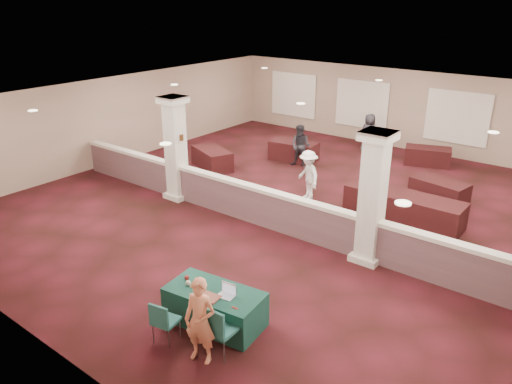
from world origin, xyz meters
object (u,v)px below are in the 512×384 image
Objects in this scene: conf_chair_main at (219,327)px; far_table_back_right at (439,191)px; far_table_front_left at (212,158)px; attendee_b at (308,175)px; conf_chair_side at (163,319)px; far_table_front_center at (379,200)px; far_table_front_right at (426,214)px; near_table at (215,307)px; attendee_a at (301,146)px; far_table_back_left at (294,151)px; far_table_back_center at (427,156)px; attendee_d at (369,133)px; woman at (200,321)px.

conf_chair_main is 0.60× the size of far_table_back_right.
far_table_front_left is 1.13× the size of attendee_b.
conf_chair_side reaches higher than far_table_front_center.
conf_chair_main is at bearing -97.68° from far_table_front_right.
attendee_a is at bearing 106.09° from near_table.
conf_chair_main is 0.53× the size of far_table_front_center.
far_table_front_left is at bearing -125.29° from far_table_back_left.
far_table_front_center is at bearing -84.98° from far_table_back_center.
attendee_a reaches higher than far_table_front_center.
near_table is 9.38m from far_table_front_left.
conf_chair_main is at bearing 108.60° from attendee_d.
near_table is 1.21× the size of attendee_b.
woman is 7.85m from attendee_b.
far_table_back_right is at bearing -64.69° from far_table_back_center.
far_table_front_right reaches higher than far_table_back_center.
attendee_d is at bearing 128.84° from far_table_front_right.
near_table is 0.96× the size of far_table_front_right.
attendee_a is at bearing 158.11° from far_table_front_right.
woman is at bearing -5.09° from conf_chair_side.
woman is 1.03× the size of attendee_b.
attendee_a is 3.42m from attendee_d.
far_table_front_right is at bearing 68.81° from near_table.
woman is at bearing -75.65° from attendee_a.
conf_chair_side is 0.52× the size of far_table_back_center.
conf_chair_main is 0.64× the size of attendee_d.
far_table_front_center is at bearing 174.57° from far_table_front_right.
far_table_back_center is (-0.46, 5.20, -0.05)m from far_table_front_center.
attendee_a is at bearing 156.58° from attendee_b.
far_table_front_center is 5.22m from far_table_back_center.
conf_chair_main is 0.64× the size of attendee_b.
attendee_b is at bearing 100.98° from attendee_d.
near_table is 1.08m from conf_chair_side.
woman is 1.02× the size of attendee_a.
far_table_back_right is at bearing 69.07° from conf_chair_side.
far_table_front_center is at bearing 91.55° from conf_chair_main.
attendee_b is at bearing -62.28° from attendee_a.
attendee_b is (2.52, -2.99, 0.42)m from far_table_back_left.
near_table is at bearing -43.71° from attendee_b.
woman is 0.90× the size of far_table_front_left.
conf_chair_side reaches higher than far_table_back_right.
conf_chair_side is at bearing -80.10° from attendee_a.
conf_chair_side is at bearing -161.95° from conf_chair_main.
far_table_front_left is 7.94m from far_table_back_right.
attendee_a is at bearing 98.26° from conf_chair_side.
far_table_back_right is (1.68, 9.82, -0.17)m from conf_chair_side.
far_table_back_left is 5.89m from far_table_back_right.
far_table_back_left is at bearing 100.41° from conf_chair_side.
conf_chair_side is at bearing -99.72° from far_table_back_right.
woman is (0.52, -0.92, 0.44)m from near_table.
attendee_a is at bearing -38.87° from far_table_back_left.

